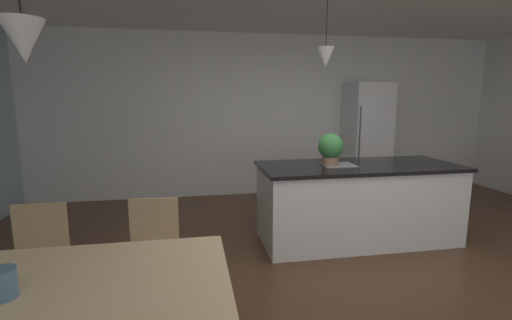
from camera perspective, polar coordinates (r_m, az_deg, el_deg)
The scene contains 11 objects.
ground_plane at distance 3.56m, azimuth 15.44°, elevation -18.47°, with size 10.00×8.40×0.04m, color #4C301E.
wall_back_kitchen at distance 6.24m, azimuth 2.92°, elevation 7.06°, with size 10.00×0.12×2.70m, color white.
dining_table at distance 2.22m, azimuth -29.92°, elevation -18.05°, with size 1.82×0.96×0.72m.
chair_far_left at distance 3.15m, azimuth -31.60°, elevation -13.54°, with size 0.41×0.41×0.87m.
chair_far_right at distance 2.96m, azimuth -16.14°, elevation -13.96°, with size 0.43×0.43×0.87m.
kitchen_island at distance 4.35m, azimuth 15.80°, elevation -6.40°, with size 2.27×0.94×0.91m.
refrigerator at distance 6.43m, azimuth 17.15°, elevation 3.16°, with size 0.67×0.67×1.91m.
pendant_over_table at distance 2.07m, azimuth -33.02°, elevation 15.71°, with size 0.20×0.20×0.89m.
pendant_over_island_main at distance 4.03m, azimuth 11.03°, elevation 15.76°, with size 0.18×0.18×0.73m.
potted_plant_on_island at distance 4.07m, azimuth 11.78°, elevation 1.88°, with size 0.28×0.28×0.36m.
vase_on_dining_table at distance 2.13m, azimuth -35.38°, elevation -15.74°, with size 0.13×0.13×0.14m.
Camera 1 is at (-1.42, -2.81, 1.64)m, focal length 25.14 mm.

